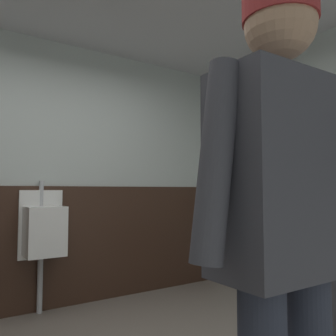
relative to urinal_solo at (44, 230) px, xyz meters
name	(u,v)px	position (x,y,z in m)	size (l,w,h in m)	color
wall_back	(40,172)	(0.01, 0.22, 0.56)	(4.97, 0.12, 2.67)	silver
wainscot_band_back	(40,248)	(0.01, 0.14, -0.18)	(4.37, 0.03, 1.19)	#382319
urinal_solo	(44,230)	(0.00, 0.00, 0.00)	(0.40, 0.34, 1.24)	white
person	(286,215)	(0.08, -2.64, 0.30)	(0.69, 0.60, 1.79)	#2D3342
trash_bin	(324,291)	(1.86, -1.62, -0.46)	(0.36, 0.36, 0.64)	#38383D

